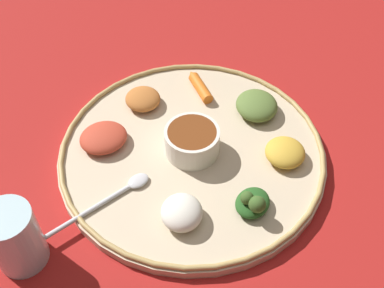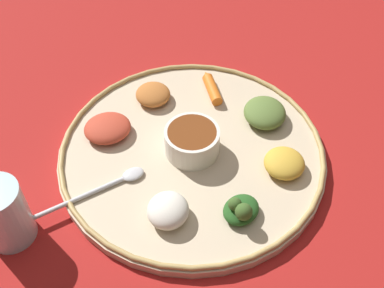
{
  "view_description": "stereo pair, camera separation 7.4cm",
  "coord_description": "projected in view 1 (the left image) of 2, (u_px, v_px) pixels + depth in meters",
  "views": [
    {
      "loc": [
        0.36,
        -0.33,
        0.59
      ],
      "look_at": [
        0.0,
        0.0,
        0.03
      ],
      "focal_mm": 44.59,
      "sensor_mm": 36.0,
      "label": 1
    },
    {
      "loc": [
        0.41,
        -0.27,
        0.59
      ],
      "look_at": [
        0.0,
        0.0,
        0.03
      ],
      "focal_mm": 44.59,
      "sensor_mm": 36.0,
      "label": 2
    }
  ],
  "objects": [
    {
      "name": "mound_lentil_yellow",
      "position": [
        285.0,
        152.0,
        0.73
      ],
      "size": [
        0.09,
        0.09,
        0.03
      ],
      "primitive_type": "ellipsoid",
      "rotation": [
        0.0,
        0.0,
        2.37
      ],
      "color": "gold",
      "rests_on": "platter"
    },
    {
      "name": "mound_chickpea",
      "position": [
        143.0,
        99.0,
        0.81
      ],
      "size": [
        0.07,
        0.07,
        0.03
      ],
      "primitive_type": "ellipsoid",
      "rotation": [
        0.0,
        0.0,
        3.04
      ],
      "color": "#B2662D",
      "rests_on": "platter"
    },
    {
      "name": "carrot_near_spoon",
      "position": [
        199.0,
        86.0,
        0.84
      ],
      "size": [
        0.08,
        0.04,
        0.02
      ],
      "color": "orange",
      "rests_on": "platter"
    },
    {
      "name": "center_bowl",
      "position": [
        192.0,
        140.0,
        0.74
      ],
      "size": [
        0.09,
        0.09,
        0.04
      ],
      "color": "silver",
      "rests_on": "platter"
    },
    {
      "name": "ground_plane",
      "position": [
        192.0,
        156.0,
        0.77
      ],
      "size": [
        2.4,
        2.4,
        0.0
      ],
      "primitive_type": "plane",
      "color": "maroon"
    },
    {
      "name": "greens_pile",
      "position": [
        253.0,
        203.0,
        0.67
      ],
      "size": [
        0.06,
        0.07,
        0.04
      ],
      "color": "#23511E",
      "rests_on": "platter"
    },
    {
      "name": "mound_berbere_red",
      "position": [
        103.0,
        138.0,
        0.76
      ],
      "size": [
        0.09,
        0.09,
        0.02
      ],
      "primitive_type": "ellipsoid",
      "rotation": [
        0.0,
        0.0,
        1.29
      ],
      "color": "#B73D28",
      "rests_on": "platter"
    },
    {
      "name": "platter",
      "position": [
        192.0,
        153.0,
        0.76
      ],
      "size": [
        0.42,
        0.42,
        0.02
      ],
      "primitive_type": "cylinder",
      "color": "#C6B293",
      "rests_on": "ground_plane"
    },
    {
      "name": "mound_rice_white",
      "position": [
        182.0,
        212.0,
        0.66
      ],
      "size": [
        0.09,
        0.09,
        0.03
      ],
      "primitive_type": "ellipsoid",
      "rotation": [
        0.0,
        0.0,
        2.42
      ],
      "color": "silver",
      "rests_on": "platter"
    },
    {
      "name": "mound_collards",
      "position": [
        257.0,
        105.0,
        0.8
      ],
      "size": [
        0.1,
        0.1,
        0.03
      ],
      "primitive_type": "ellipsoid",
      "rotation": [
        0.0,
        0.0,
        5.66
      ],
      "color": "#567033",
      "rests_on": "platter"
    },
    {
      "name": "spoon",
      "position": [
        112.0,
        197.0,
        0.69
      ],
      "size": [
        0.03,
        0.18,
        0.01
      ],
      "color": "silver",
      "rests_on": "platter"
    },
    {
      "name": "platter_rim",
      "position": [
        192.0,
        149.0,
        0.75
      ],
      "size": [
        0.42,
        0.42,
        0.01
      ],
      "primitive_type": "torus",
      "color": "tan",
      "rests_on": "platter"
    },
    {
      "name": "drinking_glass",
      "position": [
        16.0,
        241.0,
        0.62
      ],
      "size": [
        0.07,
        0.07,
        0.1
      ],
      "color": "silver",
      "rests_on": "ground_plane"
    }
  ]
}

